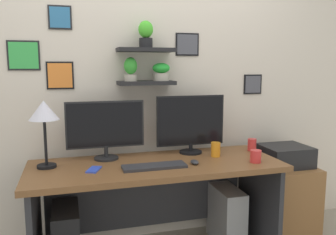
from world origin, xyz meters
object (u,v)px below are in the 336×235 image
(computer_tower_right, at_px, (226,215))
(keyboard, at_px, (154,166))
(desk_lamp, at_px, (44,114))
(drawer_cabinet, at_px, (283,199))
(desk, at_px, (155,188))
(cell_phone, at_px, (94,170))
(computer_mouse, at_px, (195,162))
(printer, at_px, (285,156))
(monitor_right, at_px, (191,123))
(monitor_left, at_px, (105,128))
(coffee_mug, at_px, (256,156))
(pen_cup, at_px, (252,145))
(water_cup, at_px, (216,149))

(computer_tower_right, bearing_deg, keyboard, -161.75)
(desk_lamp, distance_m, drawer_cabinet, 2.07)
(desk, xyz_separation_m, cell_phone, (-0.45, -0.11, 0.21))
(computer_mouse, bearing_deg, keyboard, -178.77)
(cell_phone, bearing_deg, printer, 28.90)
(monitor_right, bearing_deg, monitor_left, -179.99)
(keyboard, bearing_deg, coffee_mug, -5.43)
(cell_phone, distance_m, printer, 1.61)
(computer_mouse, distance_m, pen_cup, 0.64)
(monitor_left, distance_m, computer_tower_right, 1.22)
(desk, bearing_deg, monitor_left, 154.45)
(water_cup, bearing_deg, coffee_mug, -47.61)
(coffee_mug, bearing_deg, drawer_cabinet, 33.61)
(monitor_right, bearing_deg, computer_mouse, -104.37)
(computer_mouse, height_order, printer, computer_mouse)
(desk_lamp, height_order, cell_phone, desk_lamp)
(desk, relative_size, coffee_mug, 19.99)
(monitor_left, distance_m, coffee_mug, 1.12)
(keyboard, xyz_separation_m, cell_phone, (-0.40, 0.06, -0.01))
(monitor_left, bearing_deg, pen_cup, -3.81)
(desk_lamp, relative_size, drawer_cabinet, 0.77)
(printer, height_order, computer_tower_right, printer)
(desk, xyz_separation_m, drawer_cabinet, (1.15, 0.07, -0.24))
(desk_lamp, bearing_deg, cell_phone, -26.82)
(keyboard, bearing_deg, desk, 75.66)
(monitor_left, height_order, computer_tower_right, monitor_left)
(keyboard, bearing_deg, pen_cup, 15.55)
(computer_mouse, bearing_deg, desk, 148.05)
(keyboard, height_order, printer, printer)
(computer_mouse, bearing_deg, computer_tower_right, 30.24)
(desk_lamp, distance_m, printer, 1.95)
(desk_lamp, bearing_deg, computer_mouse, -11.50)
(pen_cup, height_order, printer, pen_cup)
(desk, height_order, printer, printer)
(monitor_right, relative_size, cell_phone, 3.95)
(desk, relative_size, cell_phone, 12.85)
(desk_lamp, bearing_deg, water_cup, -2.28)
(monitor_left, height_order, monitor_right, monitor_right)
(coffee_mug, bearing_deg, monitor_right, 132.32)
(keyboard, height_order, coffee_mug, coffee_mug)
(water_cup, bearing_deg, drawer_cabinet, 6.25)
(monitor_right, height_order, pen_cup, monitor_right)
(desk_lamp, height_order, coffee_mug, desk_lamp)
(pen_cup, relative_size, computer_tower_right, 0.22)
(keyboard, relative_size, pen_cup, 4.40)
(monitor_left, xyz_separation_m, monitor_right, (0.67, 0.00, 0.00))
(monitor_right, distance_m, coffee_mug, 0.57)
(computer_mouse, distance_m, cell_phone, 0.70)
(desk, xyz_separation_m, printer, (1.15, 0.07, 0.14))
(computer_mouse, height_order, pen_cup, pen_cup)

